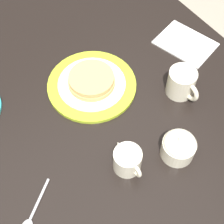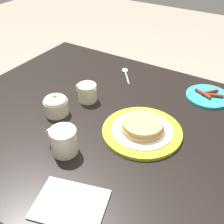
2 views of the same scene
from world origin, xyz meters
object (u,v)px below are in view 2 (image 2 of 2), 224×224
(pancake_plate, at_px, (143,128))
(spoon, at_px, (126,73))
(sugar_bowl, at_px, (56,105))
(creamer_pitcher, at_px, (87,92))
(napkin, at_px, (70,204))
(coffee_mug, at_px, (63,141))
(side_plate_bacon, at_px, (208,96))

(pancake_plate, bearing_deg, spoon, -52.68)
(spoon, bearing_deg, sugar_bowl, 80.65)
(creamer_pitcher, xyz_separation_m, napkin, (-0.25, 0.43, -0.03))
(coffee_mug, distance_m, sugar_bowl, 0.21)
(napkin, relative_size, spoon, 1.64)
(sugar_bowl, relative_size, napkin, 0.42)
(coffee_mug, distance_m, creamer_pitcher, 0.30)
(coffee_mug, xyz_separation_m, napkin, (-0.14, 0.15, -0.04))
(sugar_bowl, xyz_separation_m, napkin, (-0.30, 0.29, -0.04))
(creamer_pitcher, distance_m, napkin, 0.50)
(sugar_bowl, bearing_deg, pancake_plate, -167.72)
(creamer_pitcher, distance_m, sugar_bowl, 0.14)
(side_plate_bacon, xyz_separation_m, coffee_mug, (0.30, 0.55, 0.04))
(pancake_plate, xyz_separation_m, sugar_bowl, (0.33, 0.07, 0.02))
(creamer_pitcher, height_order, sugar_bowl, sugar_bowl)
(coffee_mug, distance_m, napkin, 0.21)
(creamer_pitcher, distance_m, spoon, 0.28)
(coffee_mug, xyz_separation_m, sugar_bowl, (0.16, -0.14, -0.01))
(coffee_mug, xyz_separation_m, spoon, (0.09, -0.56, -0.04))
(side_plate_bacon, xyz_separation_m, sugar_bowl, (0.46, 0.41, 0.03))
(side_plate_bacon, relative_size, napkin, 0.82)
(creamer_pitcher, relative_size, sugar_bowl, 1.19)
(creamer_pitcher, xyz_separation_m, sugar_bowl, (0.05, 0.13, 0.00))
(pancake_plate, relative_size, spoon, 2.09)
(sugar_bowl, bearing_deg, spoon, -99.35)
(pancake_plate, relative_size, sugar_bowl, 3.03)
(side_plate_bacon, bearing_deg, napkin, 77.48)
(side_plate_bacon, bearing_deg, pancake_plate, 69.22)
(creamer_pitcher, bearing_deg, spoon, -94.22)
(napkin, bearing_deg, spoon, -71.82)
(pancake_plate, relative_size, napkin, 1.28)
(pancake_plate, xyz_separation_m, coffee_mug, (0.17, 0.22, 0.03))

